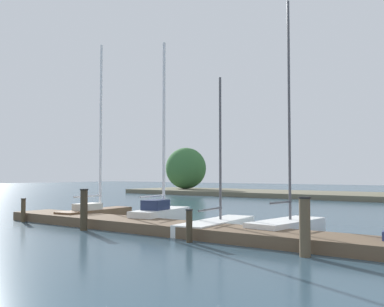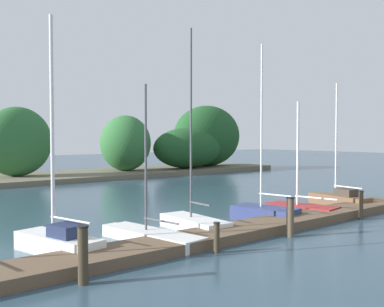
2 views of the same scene
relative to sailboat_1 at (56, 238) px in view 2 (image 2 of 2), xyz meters
name	(u,v)px [view 2 (image 2 of 2)]	position (x,y,z in m)	size (l,w,h in m)	color
dock_pier	(232,232)	(5.79, -1.94, -0.31)	(23.62, 1.80, 0.35)	brown
far_shore	(108,148)	(15.05, 22.53, 2.00)	(54.24, 8.00, 6.75)	#66604C
sailboat_1	(56,238)	(0.00, 0.00, 0.00)	(1.67, 3.61, 7.39)	white
sailboat_2	(148,234)	(3.11, -0.53, -0.24)	(1.57, 4.56, 5.44)	white
sailboat_3	(192,221)	(5.52, -0.05, -0.13)	(1.41, 3.55, 7.78)	white
sailboat_4	(262,211)	(9.29, -0.35, -0.13)	(1.76, 3.14, 7.59)	navy
sailboat_5	(299,207)	(11.88, -0.37, -0.19)	(1.87, 3.62, 5.24)	maroon
sailboat_6	(338,198)	(15.37, -0.24, -0.09)	(1.42, 3.63, 6.38)	brown
mooring_piling_1	(83,255)	(-0.79, -3.28, 0.25)	(0.29, 0.29, 1.47)	#3D3323
mooring_piling_2	(217,237)	(3.83, -3.19, 0.00)	(0.22, 0.22, 0.97)	#3D3323
mooring_piling_3	(290,217)	(7.42, -3.27, 0.24)	(0.31, 0.31, 1.44)	brown
mooring_piling_4	(361,205)	(12.57, -3.13, 0.15)	(0.21, 0.21, 1.26)	#3D3323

